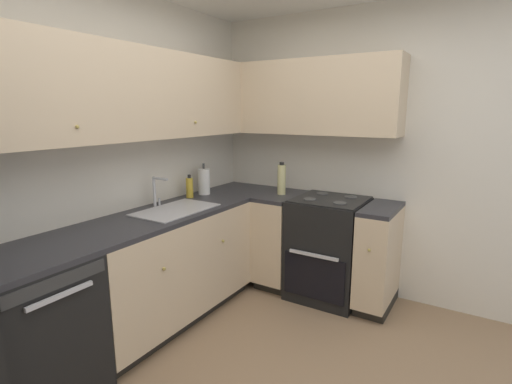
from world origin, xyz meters
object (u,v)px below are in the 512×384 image
object	(u,v)px
oven_range	(329,247)
oil_bottle	(282,179)
dishwasher	(34,332)
soap_bottle	(190,187)
paper_towel_roll	(204,181)

from	to	relation	value
oven_range	oil_bottle	distance (m)	0.76
dishwasher	soap_bottle	size ratio (longest dim) A/B	4.16
paper_towel_roll	oil_bottle	xyz separation A→B (m)	(0.38, -0.62, 0.02)
oven_range	paper_towel_roll	xyz separation A→B (m)	(-0.40, 1.10, 0.57)
oven_range	oil_bottle	xyz separation A→B (m)	(-0.02, 0.48, 0.59)
soap_bottle	dishwasher	bearing A→B (deg)	-173.44
dishwasher	soap_bottle	bearing A→B (deg)	6.56
soap_bottle	oil_bottle	xyz separation A→B (m)	(0.56, -0.64, 0.05)
dishwasher	soap_bottle	distance (m)	1.68
oil_bottle	dishwasher	bearing A→B (deg)	167.80
dishwasher	oven_range	xyz separation A→B (m)	(2.15, -0.94, 0.02)
soap_bottle	paper_towel_roll	size ratio (longest dim) A/B	0.69
paper_towel_roll	oven_range	bearing A→B (deg)	-70.11
dishwasher	soap_bottle	xyz separation A→B (m)	(1.57, 0.18, 0.56)
oven_range	paper_towel_roll	distance (m)	1.30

